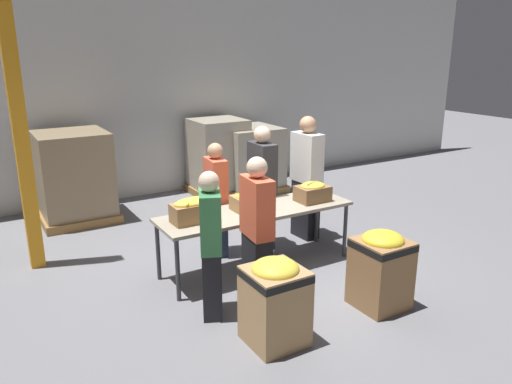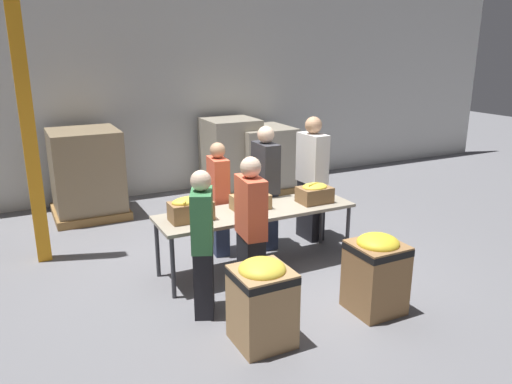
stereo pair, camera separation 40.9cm
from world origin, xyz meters
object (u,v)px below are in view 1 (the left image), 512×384
donation_bin_1 (381,267)px  donation_bin_0 (275,299)px  volunteer_4 (211,246)px  pallet_stack_0 (249,160)px  volunteer_0 (216,200)px  volunteer_3 (257,232)px  volunteer_1 (262,188)px  pallet_stack_1 (218,157)px  pallet_stack_2 (74,177)px  volunteer_2 (306,178)px  support_pillar (17,107)px  sorting_table (256,214)px  banana_box_1 (251,200)px  banana_box_2 (313,192)px  banana_box_0 (193,209)px

donation_bin_1 → donation_bin_0: bearing=180.0°
volunteer_4 → pallet_stack_0: volunteer_4 is taller
volunteer_0 → volunteer_3: bearing=-2.2°
volunteer_1 → pallet_stack_1: size_ratio=1.20×
pallet_stack_0 → pallet_stack_2: size_ratio=0.86×
volunteer_2 → volunteer_3: bearing=-53.4°
volunteer_4 → volunteer_1: bearing=-23.0°
donation_bin_1 → support_pillar: support_pillar is taller
pallet_stack_1 → support_pillar: bearing=-153.4°
pallet_stack_1 → donation_bin_1: bearing=-95.3°
volunteer_0 → volunteer_4: 1.57m
volunteer_4 → pallet_stack_2: bearing=32.3°
donation_bin_1 → pallet_stack_1: size_ratio=0.61×
pallet_stack_2 → sorting_table: bearing=-63.0°
banana_box_1 → donation_bin_1: (0.68, -1.55, -0.42)m
volunteer_1 → pallet_stack_1: bearing=168.3°
donation_bin_0 → pallet_stack_2: (-0.84, 4.50, 0.25)m
volunteer_2 → volunteer_4: bearing=-61.3°
pallet_stack_1 → volunteer_4: bearing=-117.5°
volunteer_0 → banana_box_2: bearing=62.4°
banana_box_0 → support_pillar: bearing=136.3°
volunteer_2 → donation_bin_0: 2.79m
volunteer_2 → pallet_stack_0: volunteer_2 is taller
donation_bin_0 → volunteer_4: bearing=110.8°
banana_box_2 → volunteer_3: bearing=-151.1°
support_pillar → pallet_stack_2: size_ratio=2.84×
support_pillar → pallet_stack_2: support_pillar is taller
volunteer_2 → pallet_stack_1: size_ratio=1.26×
volunteer_0 → pallet_stack_2: size_ratio=1.07×
banana_box_0 → pallet_stack_1: 3.71m
banana_box_1 → volunteer_2: volunteer_2 is taller
volunteer_1 → volunteer_4: size_ratio=1.09×
donation_bin_1 → support_pillar: size_ratio=0.21×
sorting_table → volunteer_2: (1.15, 0.55, 0.17)m
banana_box_1 → pallet_stack_2: 3.31m
volunteer_2 → volunteer_0: bearing=-96.1°
volunteer_4 → donation_bin_0: volunteer_4 is taller
volunteer_3 → pallet_stack_1: bearing=-14.9°
volunteer_4 → pallet_stack_2: size_ratio=1.09×
banana_box_0 → pallet_stack_2: 3.09m
support_pillar → banana_box_1: bearing=-31.3°
sorting_table → volunteer_3: 0.88m
donation_bin_0 → pallet_stack_1: size_ratio=0.60×
volunteer_1 → support_pillar: support_pillar is taller
sorting_table → volunteer_1: size_ratio=1.47×
banana_box_0 → pallet_stack_1: (1.90, 3.17, -0.22)m
donation_bin_1 → pallet_stack_2: size_ratio=0.60×
volunteer_0 → pallet_stack_2: (-1.30, 2.38, -0.05)m
support_pillar → pallet_stack_0: bearing=21.6°
volunteer_2 → donation_bin_1: volunteer_2 is taller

